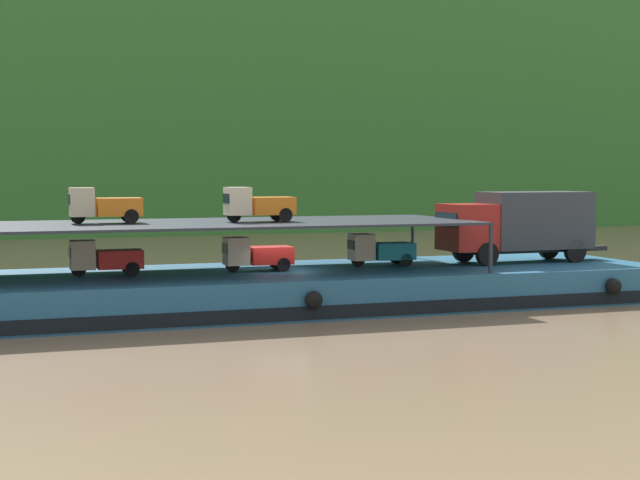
{
  "coord_description": "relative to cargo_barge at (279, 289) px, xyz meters",
  "views": [
    {
      "loc": [
        -11.43,
        -37.63,
        5.5
      ],
      "look_at": [
        1.77,
        0.0,
        2.7
      ],
      "focal_mm": 55.0,
      "sensor_mm": 36.0,
      "label": 1
    }
  ],
  "objects": [
    {
      "name": "mini_truck_lower_aft",
      "position": [
        -6.86,
        0.36,
        1.44
      ],
      "size": [
        2.75,
        1.21,
        1.38
      ],
      "color": "red",
      "rests_on": "cargo_barge"
    },
    {
      "name": "ground_plane",
      "position": [
        0.0,
        0.02,
        -0.75
      ],
      "size": [
        400.0,
        400.0,
        0.0
      ],
      "primitive_type": "plane",
      "color": "#7F664C"
    },
    {
      "name": "mini_truck_lower_fore",
      "position": [
        4.6,
        0.42,
        1.44
      ],
      "size": [
        2.77,
        1.26,
        1.38
      ],
      "color": "teal",
      "rests_on": "cargo_barge"
    },
    {
      "name": "cargo_rack",
      "position": [
        -3.8,
        0.02,
        2.69
      ],
      "size": [
        22.95,
        7.49,
        2.0
      ],
      "color": "#232833",
      "rests_on": "cargo_barge"
    },
    {
      "name": "cargo_barge",
      "position": [
        0.0,
        0.0,
        0.0
      ],
      "size": [
        32.15,
        8.82,
        1.5
      ],
      "color": "#23567A",
      "rests_on": "ground"
    },
    {
      "name": "mini_truck_lower_mid",
      "position": [
        -0.9,
        0.12,
        1.44
      ],
      "size": [
        2.75,
        1.22,
        1.38
      ],
      "color": "red",
      "rests_on": "cargo_barge"
    },
    {
      "name": "hillside_far_bank",
      "position": [
        0.0,
        61.49,
        20.05
      ],
      "size": [
        149.24,
        35.09,
        36.92
      ],
      "color": "#33702D",
      "rests_on": "ground"
    },
    {
      "name": "mini_truck_upper_fore",
      "position": [
        -0.92,
        -0.2,
        3.44
      ],
      "size": [
        2.77,
        1.25,
        1.38
      ],
      "color": "orange",
      "rests_on": "cargo_rack"
    },
    {
      "name": "covered_lorry",
      "position": [
        11.09,
        0.07,
        2.45
      ],
      "size": [
        7.91,
        2.48,
        3.1
      ],
      "color": "maroon",
      "rests_on": "cargo_barge"
    },
    {
      "name": "mini_truck_upper_mid",
      "position": [
        -6.82,
        0.58,
        3.44
      ],
      "size": [
        2.76,
        1.24,
        1.38
      ],
      "color": "orange",
      "rests_on": "cargo_rack"
    }
  ]
}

